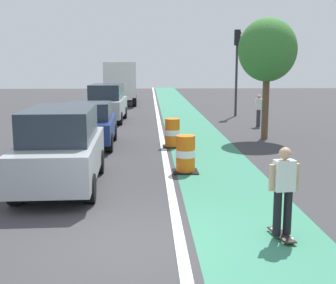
{
  "coord_description": "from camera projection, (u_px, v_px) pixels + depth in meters",
  "views": [
    {
      "loc": [
        0.36,
        -7.56,
        3.15
      ],
      "look_at": [
        0.86,
        4.14,
        1.1
      ],
      "focal_mm": 48.16,
      "sensor_mm": 36.0,
      "label": 1
    }
  ],
  "objects": [
    {
      "name": "street_tree_sidewalk",
      "position": [
        267.0,
        51.0,
        18.47
      ],
      "size": [
        2.4,
        2.4,
        5.0
      ],
      "color": "brown",
      "rests_on": "ground"
    },
    {
      "name": "parked_suv_nearest",
      "position": [
        61.0,
        147.0,
        11.47
      ],
      "size": [
        2.03,
        4.66,
        2.04
      ],
      "color": "#9EA0A5",
      "rests_on": "ground"
    },
    {
      "name": "skateboarder_on_lane",
      "position": [
        283.0,
        190.0,
        8.06
      ],
      "size": [
        0.56,
        0.82,
        1.69
      ],
      "color": "black",
      "rests_on": "ground"
    },
    {
      "name": "delivery_truck_down_block",
      "position": [
        121.0,
        80.0,
        35.21
      ],
      "size": [
        2.58,
        7.68,
        3.23
      ],
      "color": "silver",
      "rests_on": "ground"
    },
    {
      "name": "traffic_barrel_front",
      "position": [
        186.0,
        154.0,
        13.11
      ],
      "size": [
        0.73,
        0.73,
        1.09
      ],
      "color": "orange",
      "rests_on": "ground"
    },
    {
      "name": "traffic_barrel_mid",
      "position": [
        172.0,
        133.0,
        17.09
      ],
      "size": [
        0.73,
        0.73,
        1.09
      ],
      "color": "orange",
      "rests_on": "ground"
    },
    {
      "name": "parked_suv_third",
      "position": [
        107.0,
        103.0,
        24.55
      ],
      "size": [
        2.03,
        4.66,
        2.04
      ],
      "color": "#9EA0A5",
      "rests_on": "ground"
    },
    {
      "name": "lane_divider_stripe",
      "position": [
        161.0,
        136.0,
        19.82
      ],
      "size": [
        0.2,
        80.0,
        0.01
      ],
      "primitive_type": "cube",
      "color": "silver",
      "rests_on": "ground"
    },
    {
      "name": "ground_plane",
      "position": [
        129.0,
        244.0,
        7.97
      ],
      "size": [
        100.0,
        100.0,
        0.0
      ],
      "primitive_type": "plane",
      "color": "#38383A"
    },
    {
      "name": "pedestrian_crossing",
      "position": [
        259.0,
        110.0,
        22.54
      ],
      "size": [
        0.34,
        0.2,
        1.61
      ],
      "color": "#33333D",
      "rests_on": "ground"
    },
    {
      "name": "parked_sedan_second",
      "position": [
        89.0,
        125.0,
        17.23
      ],
      "size": [
        1.97,
        4.13,
        1.7
      ],
      "color": "navy",
      "rests_on": "ground"
    },
    {
      "name": "traffic_light_corner",
      "position": [
        237.0,
        57.0,
        26.69
      ],
      "size": [
        0.41,
        0.32,
        5.1
      ],
      "color": "#2D2D2D",
      "rests_on": "ground"
    },
    {
      "name": "bike_lane_strip",
      "position": [
        195.0,
        136.0,
        19.88
      ],
      "size": [
        2.5,
        80.0,
        0.01
      ],
      "primitive_type": "cube",
      "color": "#387F60",
      "rests_on": "ground"
    }
  ]
}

